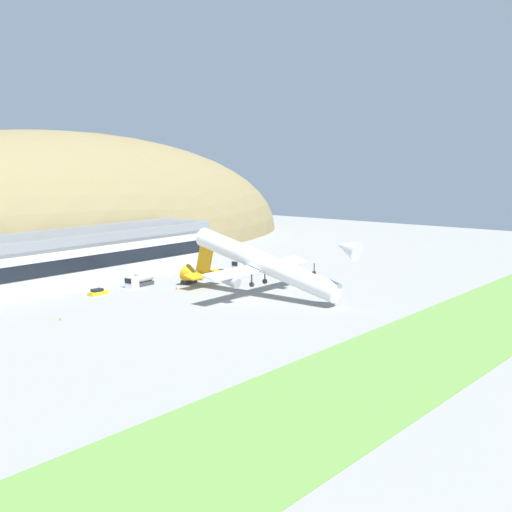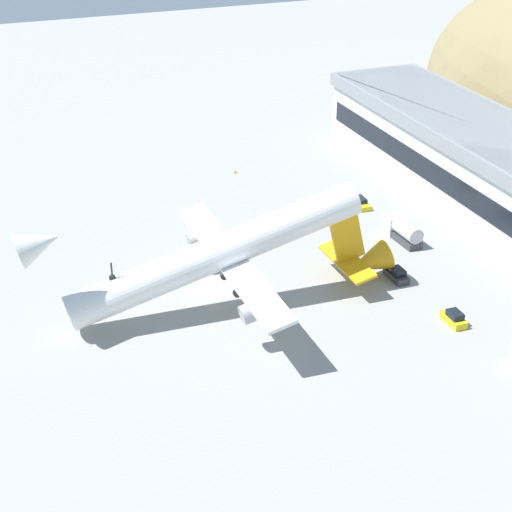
{
  "view_description": "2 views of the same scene",
  "coord_description": "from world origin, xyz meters",
  "views": [
    {
      "loc": [
        -117.38,
        -93.39,
        31.59
      ],
      "look_at": [
        6.16,
        2.69,
        8.65
      ],
      "focal_mm": 50.0,
      "sensor_mm": 36.0,
      "label": 1
    },
    {
      "loc": [
        92.23,
        -29.58,
        54.94
      ],
      "look_at": [
        5.86,
        4.07,
        6.74
      ],
      "focal_mm": 60.0,
      "sensor_mm": 36.0,
      "label": 2
    }
  ],
  "objects": [
    {
      "name": "service_car_0",
      "position": [
        -16.09,
        30.1,
        0.58
      ],
      "size": [
        4.48,
        1.94,
        1.41
      ],
      "color": "gold",
      "rests_on": "ground_plane"
    },
    {
      "name": "traffic_cone_1",
      "position": [
        -36.25,
        16.68,
        0.28
      ],
      "size": [
        0.52,
        0.52,
        0.58
      ],
      "color": "orange",
      "rests_on": "ground_plane"
    },
    {
      "name": "terminal_building",
      "position": [
        -7.71,
        48.74,
        6.92
      ],
      "size": [
        80.57,
        17.76,
        12.2
      ],
      "color": "silver",
      "rests_on": "ground_plane"
    },
    {
      "name": "service_car_1",
      "position": [
        6.73,
        23.68,
        0.67
      ],
      "size": [
        4.08,
        1.8,
        1.63
      ],
      "color": "#333338",
      "rests_on": "ground_plane"
    },
    {
      "name": "traffic_cone_0",
      "position": [
        -0.62,
        20.78,
        0.28
      ],
      "size": [
        0.52,
        0.52,
        0.58
      ],
      "color": "orange",
      "rests_on": "ground_plane"
    },
    {
      "name": "ground_plane",
      "position": [
        0.0,
        0.0,
        0.0
      ],
      "size": [
        340.33,
        340.33,
        0.0
      ],
      "primitive_type": "plane",
      "color": "gray"
    },
    {
      "name": "box_truck",
      "position": [
        -3.25,
        30.27,
        1.53
      ],
      "size": [
        7.71,
        2.64,
        3.2
      ],
      "color": "silver",
      "rests_on": "ground_plane"
    },
    {
      "name": "service_car_2",
      "position": [
        18.9,
        24.66,
        0.69
      ],
      "size": [
        3.78,
        1.73,
        1.66
      ],
      "color": "gold",
      "rests_on": "ground_plane"
    },
    {
      "name": "cargo_airplane",
      "position": [
        4.93,
        0.21,
        7.2
      ],
      "size": [
        33.27,
        47.67,
        15.59
      ],
      "color": "white"
    }
  ]
}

